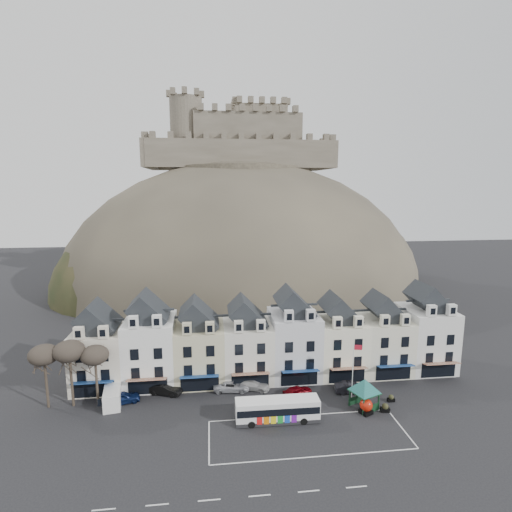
{
  "coord_description": "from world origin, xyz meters",
  "views": [
    {
      "loc": [
        -8.48,
        -38.21,
        27.38
      ],
      "look_at": [
        -1.2,
        24.0,
        16.35
      ],
      "focal_mm": 28.0,
      "sensor_mm": 36.0,
      "label": 1
    }
  ],
  "objects": [
    {
      "name": "ground",
      "position": [
        0.0,
        0.0,
        0.0
      ],
      "size": [
        300.0,
        300.0,
        0.0
      ],
      "primitive_type": "plane",
      "color": "black",
      "rests_on": "ground"
    },
    {
      "name": "coach_bay_markings",
      "position": [
        2.0,
        1.25,
        0.0
      ],
      "size": [
        22.0,
        7.5,
        0.01
      ],
      "primitive_type": "cube",
      "color": "silver",
      "rests_on": "ground"
    },
    {
      "name": "townhouse_terrace",
      "position": [
        0.15,
        15.97,
        5.3
      ],
      "size": [
        54.4,
        9.35,
        11.8
      ],
      "color": "silver",
      "rests_on": "ground"
    },
    {
      "name": "castle_hill",
      "position": [
        1.25,
        68.95,
        0.11
      ],
      "size": [
        100.0,
        76.0,
        68.0
      ],
      "color": "#3C362E",
      "rests_on": "ground"
    },
    {
      "name": "castle",
      "position": [
        0.51,
        75.93,
        40.19
      ],
      "size": [
        50.2,
        22.2,
        22.0
      ],
      "color": "brown",
      "rests_on": "ground"
    },
    {
      "name": "tree_left_far",
      "position": [
        -29.0,
        10.5,
        6.9
      ],
      "size": [
        3.61,
        3.61,
        8.24
      ],
      "color": "#342A21",
      "rests_on": "ground"
    },
    {
      "name": "tree_left_mid",
      "position": [
        -26.0,
        10.5,
        7.24
      ],
      "size": [
        3.78,
        3.78,
        8.64
      ],
      "color": "#342A21",
      "rests_on": "ground"
    },
    {
      "name": "tree_left_near",
      "position": [
        -23.0,
        10.5,
        6.55
      ],
      "size": [
        3.43,
        3.43,
        7.84
      ],
      "color": "#342A21",
      "rests_on": "ground"
    },
    {
      "name": "bus",
      "position": [
        -0.99,
        4.21,
        1.54
      ],
      "size": [
        9.87,
        2.4,
        2.78
      ],
      "rotation": [
        0.0,
        0.0,
        -0.01
      ],
      "color": "#262628",
      "rests_on": "ground"
    },
    {
      "name": "bus_shelter",
      "position": [
        10.23,
        5.75,
        2.98
      ],
      "size": [
        5.6,
        5.6,
        3.84
      ],
      "rotation": [
        0.0,
        0.0,
        0.39
      ],
      "color": "#10321B",
      "rests_on": "ground"
    },
    {
      "name": "red_buoy",
      "position": [
        10.0,
        4.48,
        0.98
      ],
      "size": [
        1.71,
        1.71,
        1.91
      ],
      "rotation": [
        0.0,
        0.0,
        0.43
      ],
      "color": "black",
      "rests_on": "ground"
    },
    {
      "name": "flagpole",
      "position": [
        9.64,
        8.18,
        4.34
      ],
      "size": [
        1.08,
        0.31,
        7.6
      ],
      "rotation": [
        0.0,
        0.0,
        -0.23
      ],
      "color": "silver",
      "rests_on": "ground"
    },
    {
      "name": "white_van",
      "position": [
        -21.14,
        10.31,
        1.07
      ],
      "size": [
        2.73,
        4.93,
        2.13
      ],
      "rotation": [
        0.0,
        0.0,
        0.16
      ],
      "color": "white",
      "rests_on": "ground"
    },
    {
      "name": "planter_west",
      "position": [
        12.5,
        4.58,
        0.53
      ],
      "size": [
        1.17,
        0.77,
        1.1
      ],
      "rotation": [
        0.0,
        0.0,
        -0.14
      ],
      "color": "black",
      "rests_on": "ground"
    },
    {
      "name": "planter_east",
      "position": [
        14.29,
        6.77,
        0.45
      ],
      "size": [
        0.94,
        0.65,
        0.93
      ],
      "rotation": [
        0.0,
        0.0,
        0.03
      ],
      "color": "black",
      "rests_on": "ground"
    },
    {
      "name": "car_navy",
      "position": [
        -20.0,
        10.36,
        0.75
      ],
      "size": [
        4.74,
        3.04,
        1.5
      ],
      "primitive_type": "imported",
      "rotation": [
        0.0,
        0.0,
        1.88
      ],
      "color": "#0E1C46",
      "rests_on": "ground"
    },
    {
      "name": "car_black",
      "position": [
        -14.8,
        12.0,
        0.74
      ],
      "size": [
        4.73,
        2.97,
        1.47
      ],
      "primitive_type": "imported",
      "rotation": [
        0.0,
        0.0,
        1.23
      ],
      "color": "black",
      "rests_on": "ground"
    },
    {
      "name": "car_silver",
      "position": [
        -5.91,
        12.0,
        0.69
      ],
      "size": [
        5.09,
        2.77,
        1.38
      ],
      "primitive_type": "imported",
      "rotation": [
        0.0,
        0.0,
        1.47
      ],
      "color": "#B8BAC1",
      "rests_on": "ground"
    },
    {
      "name": "car_white",
      "position": [
        -3.03,
        12.0,
        0.66
      ],
      "size": [
        4.92,
        3.4,
        1.32
      ],
      "primitive_type": "imported",
      "rotation": [
        0.0,
        0.0,
        1.2
      ],
      "color": "silver",
      "rests_on": "ground"
    },
    {
      "name": "car_maroon",
      "position": [
        2.62,
        9.5,
        0.69
      ],
      "size": [
        4.35,
        2.89,
        1.37
      ],
      "primitive_type": "imported",
      "rotation": [
        0.0,
        0.0,
        1.92
      ],
      "color": "#65050D",
      "rests_on": "ground"
    },
    {
      "name": "car_charcoal",
      "position": [
        10.0,
        9.5,
        0.73
      ],
      "size": [
        4.59,
        2.01,
        1.47
      ],
      "primitive_type": "imported",
      "rotation": [
        0.0,
        0.0,
        1.47
      ],
      "color": "black",
      "rests_on": "ground"
    }
  ]
}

